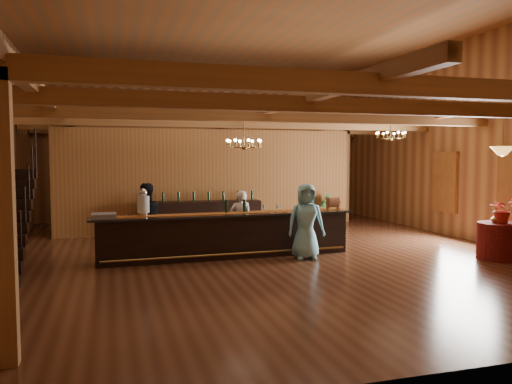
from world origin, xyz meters
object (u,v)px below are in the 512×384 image
object	(u,v)px
tasting_bar	(227,235)
pendant_lamp	(502,151)
beverage_dispenser	(143,203)
chandelier_left	(244,143)
backbar_shelf	(201,218)
round_table	(499,241)
bartender	(241,221)
staff_second	(145,219)
chandelier_right	(391,135)
raffle_drum	(333,203)
guest	(306,221)
floor_plant	(322,211)

from	to	relation	value
tasting_bar	pendant_lamp	world-z (taller)	pendant_lamp
beverage_dispenser	chandelier_left	world-z (taller)	chandelier_left
beverage_dispenser	backbar_shelf	world-z (taller)	beverage_dispenser
round_table	bartender	xyz separation A→B (m)	(-5.25, 2.60, 0.33)
staff_second	chandelier_right	bearing A→B (deg)	168.90
beverage_dispenser	chandelier_right	xyz separation A→B (m)	(6.68, 1.15, 1.58)
bartender	chandelier_left	bearing A→B (deg)	92.19
tasting_bar	staff_second	world-z (taller)	staff_second
staff_second	beverage_dispenser	bearing A→B (deg)	69.28
backbar_shelf	raffle_drum	bearing A→B (deg)	-50.19
backbar_shelf	chandelier_right	world-z (taller)	chandelier_right
round_table	bartender	bearing A→B (deg)	153.63
backbar_shelf	guest	size ratio (longest dim) A/B	2.07
chandelier_left	guest	distance (m)	2.23
chandelier_left	tasting_bar	bearing A→B (deg)	174.90
raffle_drum	chandelier_right	xyz separation A→B (m)	(2.22, 1.12, 1.69)
tasting_bar	beverage_dispenser	world-z (taller)	beverage_dispenser
raffle_drum	round_table	size ratio (longest dim) A/B	0.36
raffle_drum	floor_plant	xyz separation A→B (m)	(1.29, 3.52, -0.60)
guest	floor_plant	size ratio (longest dim) A/B	1.47
bartender	staff_second	distance (m)	2.26
raffle_drum	tasting_bar	bearing A→B (deg)	-179.30
beverage_dispenser	round_table	bearing A→B (deg)	-14.07
bartender	floor_plant	bearing A→B (deg)	-128.99
raffle_drum	chandelier_right	size ratio (longest dim) A/B	0.43
chandelier_left	backbar_shelf	bearing A→B (deg)	95.87
backbar_shelf	staff_second	xyz separation A→B (m)	(-1.78, -2.69, 0.34)
raffle_drum	beverage_dispenser	bearing A→B (deg)	-179.51
bartender	staff_second	size ratio (longest dim) A/B	0.88
backbar_shelf	pendant_lamp	world-z (taller)	pendant_lamp
chandelier_left	chandelier_right	size ratio (longest dim) A/B	1.00
tasting_bar	staff_second	xyz separation A→B (m)	(-1.75, 0.78, 0.33)
beverage_dispenser	bartender	bearing A→B (deg)	16.56
staff_second	floor_plant	bearing A→B (deg)	-168.19
round_table	chandelier_left	distance (m)	6.08
chandelier_right	floor_plant	bearing A→B (deg)	111.12
raffle_drum	chandelier_right	world-z (taller)	chandelier_right
staff_second	round_table	bearing A→B (deg)	146.00
beverage_dispenser	pendant_lamp	xyz separation A→B (m)	(7.59, -1.90, 1.12)
beverage_dispenser	guest	distance (m)	3.57
pendant_lamp	chandelier_left	bearing A→B (deg)	160.73
beverage_dispenser	guest	world-z (taller)	guest
tasting_bar	pendant_lamp	distance (m)	6.36
pendant_lamp	backbar_shelf	bearing A→B (deg)	136.76
round_table	floor_plant	xyz separation A→B (m)	(-1.84, 5.46, 0.17)
pendant_lamp	chandelier_right	bearing A→B (deg)	106.61
raffle_drum	chandelier_left	bearing A→B (deg)	-178.26
raffle_drum	staff_second	world-z (taller)	staff_second
pendant_lamp	floor_plant	distance (m)	6.05
round_table	guest	xyz separation A→B (m)	(-4.11, 1.23, 0.43)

